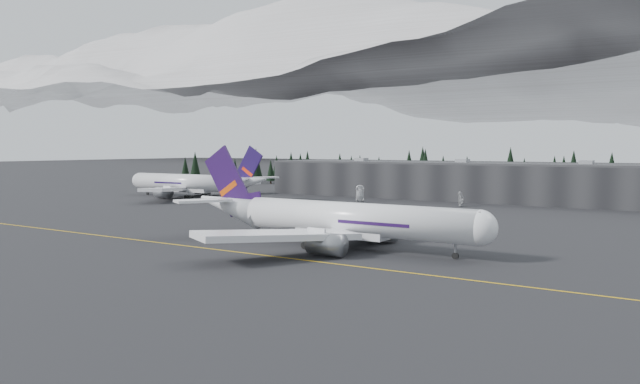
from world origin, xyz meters
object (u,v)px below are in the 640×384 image
Objects in this scene: jet_main at (329,218)px; gse_vehicle_b at (461,204)px; terminal at (491,181)px; gse_vehicle_a at (360,200)px; jet_parked at (195,183)px.

jet_main is 13.41× the size of gse_vehicle_b.
terminal reaches higher than gse_vehicle_a.
jet_parked reaches higher than gse_vehicle_a.
jet_parked reaches higher than gse_vehicle_b.
terminal is 34.78× the size of gse_vehicle_b.
gse_vehicle_b is (32.84, 3.38, 0.01)m from gse_vehicle_a.
jet_main is at bearing 145.20° from jet_parked.
gse_vehicle_b is at bearing -89.60° from terminal.
terminal is 28.67m from gse_vehicle_b.
gse_vehicle_b reaches higher than gse_vehicle_a.
jet_parked is 59.93m from gse_vehicle_a.
terminal is 113.39m from jet_main.
terminal is 45.71m from gse_vehicle_a.
terminal is at bearing 168.88° from gse_vehicle_b.
terminal is at bearing 16.33° from gse_vehicle_a.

